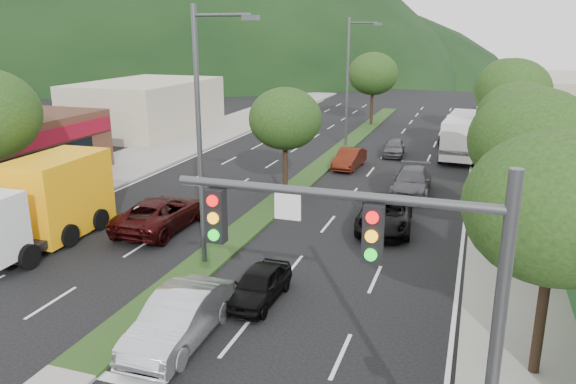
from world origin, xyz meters
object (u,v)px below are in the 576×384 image
(car_queue_a, at_px, (259,285))
(car_queue_b, at_px, (412,182))
(car_queue_d, at_px, (385,213))
(car_queue_c, at_px, (349,159))
(tree_r_d, at_px, (513,90))
(suv_maroon, at_px, (162,213))
(streetlight_mid, at_px, (350,76))
(traffic_signal, at_px, (407,291))
(sedan_silver, at_px, (179,318))
(car_queue_e, at_px, (394,147))
(tree_med_near, at_px, (285,119))
(tree_med_far, at_px, (373,74))
(motorhome, at_px, (463,135))
(car_queue_f, at_px, (453,136))
(box_truck, at_px, (46,204))
(tree_r_a, at_px, (556,208))
(tree_r_c, at_px, (520,118))
(tree_r_e, at_px, (507,82))
(streetlight_near, at_px, (204,127))
(tree_r_b, at_px, (533,141))

(car_queue_a, height_order, car_queue_b, car_queue_b)
(car_queue_d, bearing_deg, car_queue_c, 105.72)
(tree_r_d, distance_m, suv_maroon, 25.04)
(streetlight_mid, bearing_deg, car_queue_c, -76.63)
(traffic_signal, xyz_separation_m, sedan_silver, (-7.02, 3.98, -3.86))
(car_queue_e, bearing_deg, tree_med_near, -112.53)
(streetlight_mid, bearing_deg, tree_med_far, 91.07)
(motorhome, bearing_deg, car_queue_e, -162.81)
(suv_maroon, height_order, car_queue_a, suv_maroon)
(car_queue_d, bearing_deg, suv_maroon, -165.76)
(sedan_silver, xyz_separation_m, car_queue_f, (6.11, 34.33, -0.10))
(tree_med_near, xyz_separation_m, box_truck, (-7.73, -9.94, -2.69))
(tree_r_a, height_order, car_queue_d, tree_r_a)
(tree_r_c, height_order, car_queue_f, tree_r_c)
(tree_r_c, distance_m, tree_r_e, 20.00)
(sedan_silver, bearing_deg, suv_maroon, 122.66)
(streetlight_near, bearing_deg, tree_med_near, 91.18)
(tree_med_near, bearing_deg, car_queue_e, 71.92)
(tree_r_b, relative_size, motorhome, 0.86)
(tree_r_a, distance_m, car_queue_d, 12.72)
(tree_med_far, bearing_deg, traffic_signal, -78.78)
(traffic_signal, xyz_separation_m, car_queue_e, (-4.84, 32.36, -4.01))
(tree_r_a, bearing_deg, tree_r_d, 90.00)
(tree_r_e, xyz_separation_m, car_queue_e, (-7.81, -9.18, -4.25))
(tree_r_c, xyz_separation_m, box_truck, (-19.73, -11.94, -3.01))
(tree_r_a, distance_m, suv_maroon, 17.75)
(box_truck, bearing_deg, car_queue_a, 165.55)
(car_queue_a, height_order, motorhome, motorhome)
(tree_med_near, height_order, streetlight_mid, streetlight_mid)
(tree_r_b, xyz_separation_m, suv_maroon, (-15.77, -0.94, -4.25))
(tree_r_d, height_order, car_queue_c, tree_r_d)
(tree_med_near, distance_m, streetlight_mid, 15.05)
(tree_r_c, relative_size, sedan_silver, 1.37)
(tree_med_far, bearing_deg, tree_r_b, -69.44)
(tree_med_far, height_order, motorhome, tree_med_far)
(car_queue_e, bearing_deg, sedan_silver, -98.85)
(traffic_signal, relative_size, car_queue_c, 1.73)
(box_truck, bearing_deg, tree_r_e, -123.98)
(car_queue_c, bearing_deg, tree_med_near, -100.11)
(tree_r_b, distance_m, motorhome, 20.49)
(streetlight_near, bearing_deg, car_queue_f, 74.62)
(tree_r_d, bearing_deg, suv_maroon, -129.78)
(tree_r_b, bearing_deg, motorhome, 98.54)
(tree_r_b, relative_size, streetlight_near, 0.69)
(car_queue_f, distance_m, box_truck, 32.81)
(tree_r_e, bearing_deg, streetlight_near, -110.23)
(tree_med_near, xyz_separation_m, car_queue_c, (1.91, 7.82, -3.76))
(tree_r_b, relative_size, box_truck, 0.92)
(car_queue_b, relative_size, box_truck, 0.67)
(streetlight_near, bearing_deg, car_queue_e, 80.10)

